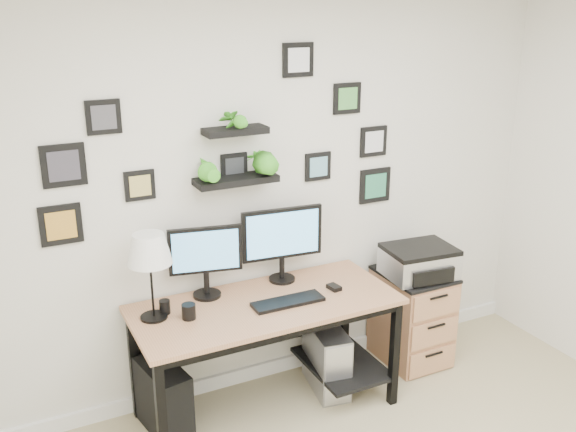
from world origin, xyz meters
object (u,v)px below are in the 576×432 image
monitor_left (206,257)px  file_cabinet (412,316)px  pc_tower_black (163,399)px  mug (189,311)px  pc_tower_grey (327,358)px  monitor_right (282,238)px  table_lamp (149,251)px  printer (419,261)px  desk (269,317)px

monitor_left → file_cabinet: size_ratio=0.67×
pc_tower_black → file_cabinet: (1.82, 0.01, 0.12)m
mug → pc_tower_grey: size_ratio=0.19×
monitor_right → pc_tower_black: (-0.87, -0.15, -0.83)m
pc_tower_grey → file_cabinet: size_ratio=0.70×
file_cabinet → monitor_left: bearing=174.6°
mug → monitor_right: bearing=18.1°
table_lamp → monitor_right: bearing=8.6°
pc_tower_black → printer: size_ratio=0.88×
monitor_right → printer: 1.01m
mug → pc_tower_black: (-0.16, 0.08, -0.58)m
monitor_left → table_lamp: bearing=-160.8°
desk → monitor_right: size_ratio=3.02×
monitor_left → mug: bearing=-130.2°
mug → printer: 1.66m
table_lamp → printer: table_lamp is taller
desk → file_cabinet: 1.19m
table_lamp → file_cabinet: (1.84, -0.01, -0.83)m
mug → printer: (1.66, 0.04, -0.02)m
mug → pc_tower_black: mug is taller
desk → monitor_left: bearing=148.4°
pc_tower_grey → printer: bearing=1.0°
pc_tower_grey → file_cabinet: file_cabinet is taller
table_lamp → printer: (1.83, -0.05, -0.39)m
pc_tower_grey → printer: 0.91m
monitor_right → pc_tower_black: size_ratio=1.23×
monitor_right → mug: bearing=-161.9°
monitor_left → printer: 1.50m
desk → table_lamp: table_lamp is taller
mug → monitor_left: bearing=49.8°
desk → pc_tower_black: (-0.67, 0.05, -0.41)m
pc_tower_black → monitor_left: bearing=12.8°
table_lamp → printer: size_ratio=1.04×
pc_tower_grey → file_cabinet: (0.73, 0.05, 0.11)m
printer → file_cabinet: bearing=84.7°
table_lamp → pc_tower_black: size_ratio=1.19×
pc_tower_grey → table_lamp: bearing=176.6°
monitor_left → file_cabinet: monitor_left is taller
pc_tower_grey → file_cabinet: 0.74m
desk → monitor_left: monitor_left is taller
monitor_right → pc_tower_grey: 0.87m
file_cabinet → printer: 0.44m
monitor_right → table_lamp: size_ratio=1.03×
desk → pc_tower_grey: (0.42, 0.00, -0.41)m
pc_tower_black → desk: bearing=-14.2°
monitor_left → mug: (-0.19, -0.22, -0.22)m
file_cabinet → pc_tower_black: bearing=-179.8°
monitor_right → file_cabinet: bearing=-8.6°
mug → pc_tower_grey: mug is taller
monitor_left → pc_tower_grey: size_ratio=0.95×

